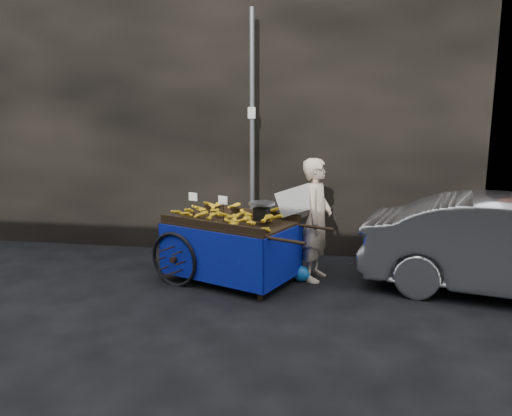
# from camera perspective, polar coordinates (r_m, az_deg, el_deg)

# --- Properties ---
(ground) EXTENTS (80.00, 80.00, 0.00)m
(ground) POSITION_cam_1_polar(r_m,az_deg,el_deg) (7.32, -4.50, -8.39)
(ground) COLOR black
(ground) RESTS_ON ground
(building_wall) EXTENTS (13.50, 2.00, 5.00)m
(building_wall) POSITION_cam_1_polar(r_m,az_deg,el_deg) (9.38, 1.50, 11.47)
(building_wall) COLOR black
(building_wall) RESTS_ON ground
(street_pole) EXTENTS (0.12, 0.10, 4.00)m
(street_pole) POSITION_cam_1_polar(r_m,az_deg,el_deg) (8.12, -0.44, 8.06)
(street_pole) COLOR slate
(street_pole) RESTS_ON ground
(banana_cart) EXTENTS (2.59, 1.88, 1.29)m
(banana_cart) POSITION_cam_1_polar(r_m,az_deg,el_deg) (7.16, -3.23, -2.17)
(banana_cart) COLOR black
(banana_cart) RESTS_ON ground
(vendor) EXTENTS (0.86, 0.72, 1.78)m
(vendor) POSITION_cam_1_polar(r_m,az_deg,el_deg) (7.23, 6.92, -1.34)
(vendor) COLOR beige
(vendor) RESTS_ON ground
(plastic_bag) EXTENTS (0.26, 0.21, 0.23)m
(plastic_bag) POSITION_cam_1_polar(r_m,az_deg,el_deg) (7.30, 5.19, -7.49)
(plastic_bag) COLOR blue
(plastic_bag) RESTS_ON ground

